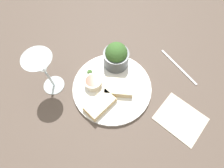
# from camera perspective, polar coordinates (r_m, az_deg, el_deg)

# --- Properties ---
(ground_plane) EXTENTS (4.00, 4.00, 0.00)m
(ground_plane) POSITION_cam_1_polar(r_m,az_deg,el_deg) (0.64, -0.00, -1.37)
(ground_plane) COLOR brown
(dinner_plate) EXTENTS (0.28, 0.28, 0.01)m
(dinner_plate) POSITION_cam_1_polar(r_m,az_deg,el_deg) (0.64, -0.00, -1.10)
(dinner_plate) COLOR white
(dinner_plate) RESTS_ON ground_plane
(salad_bowl) EXTENTS (0.09, 0.09, 0.10)m
(salad_bowl) POSITION_cam_1_polar(r_m,az_deg,el_deg) (0.64, 1.36, 9.11)
(salad_bowl) COLOR #4C5156
(salad_bowl) RESTS_ON dinner_plate
(sauce_ramekin) EXTENTS (0.06, 0.06, 0.03)m
(sauce_ramekin) POSITION_cam_1_polar(r_m,az_deg,el_deg) (0.62, -6.19, 0.57)
(sauce_ramekin) COLOR beige
(sauce_ramekin) RESTS_ON dinner_plate
(cheese_toast_near) EXTENTS (0.12, 0.10, 0.03)m
(cheese_toast_near) POSITION_cam_1_polar(r_m,az_deg,el_deg) (0.61, 2.14, -1.09)
(cheese_toast_near) COLOR #D1B27F
(cheese_toast_near) RESTS_ON dinner_plate
(cheese_toast_far) EXTENTS (0.12, 0.10, 0.03)m
(cheese_toast_far) POSITION_cam_1_polar(r_m,az_deg,el_deg) (0.59, -3.97, -6.60)
(cheese_toast_far) COLOR #D1B27F
(cheese_toast_far) RESTS_ON dinner_plate
(wine_glass) EXTENTS (0.09, 0.09, 0.17)m
(wine_glass) POSITION_cam_1_polar(r_m,az_deg,el_deg) (0.58, -21.86, 5.18)
(wine_glass) COLOR silver
(wine_glass) RESTS_ON ground_plane
(garnish) EXTENTS (0.02, 0.02, 0.02)m
(garnish) POSITION_cam_1_polar(r_m,az_deg,el_deg) (0.65, -7.27, 3.86)
(garnish) COLOR #477533
(garnish) RESTS_ON dinner_plate
(napkin) EXTENTS (0.19, 0.19, 0.01)m
(napkin) POSITION_cam_1_polar(r_m,az_deg,el_deg) (0.64, 21.51, -10.44)
(napkin) COLOR beige
(napkin) RESTS_ON ground_plane
(fork) EXTENTS (0.06, 0.19, 0.01)m
(fork) POSITION_cam_1_polar(r_m,az_deg,el_deg) (0.73, 20.90, 5.36)
(fork) COLOR silver
(fork) RESTS_ON ground_plane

